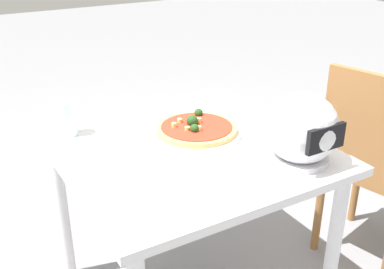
{
  "coord_description": "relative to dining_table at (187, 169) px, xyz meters",
  "views": [
    {
      "loc": [
        0.73,
        1.28,
        1.42
      ],
      "look_at": [
        -0.04,
        -0.03,
        0.72
      ],
      "focal_mm": 43.97,
      "sensor_mm": 36.0,
      "label": 1
    }
  ],
  "objects": [
    {
      "name": "dining_table",
      "position": [
        0.0,
        0.0,
        0.0
      ],
      "size": [
        0.87,
        0.88,
        0.7
      ],
      "color": "white",
      "rests_on": "ground"
    },
    {
      "name": "pizza_plate",
      "position": [
        -0.08,
        -0.06,
        0.1
      ],
      "size": [
        0.33,
        0.33,
        0.01
      ],
      "primitive_type": "cylinder",
      "color": "white",
      "rests_on": "dining_table"
    },
    {
      "name": "pizza",
      "position": [
        -0.08,
        -0.06,
        0.12
      ],
      "size": [
        0.3,
        0.3,
        0.06
      ],
      "color": "tan",
      "rests_on": "pizza_plate"
    },
    {
      "name": "motorcycle_helmet",
      "position": [
        -0.26,
        0.29,
        0.2
      ],
      "size": [
        0.23,
        0.23,
        0.23
      ],
      "color": "silver",
      "rests_on": "dining_table"
    },
    {
      "name": "drinking_glass",
      "position": [
        0.33,
        -0.3,
        0.16
      ],
      "size": [
        0.07,
        0.07,
        0.13
      ],
      "primitive_type": "cylinder",
      "color": "silver",
      "rests_on": "dining_table"
    },
    {
      "name": "chair_side",
      "position": [
        -0.8,
        0.17,
        -0.1
      ],
      "size": [
        0.48,
        0.48,
        0.9
      ],
      "color": "#996638",
      "rests_on": "ground"
    }
  ]
}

